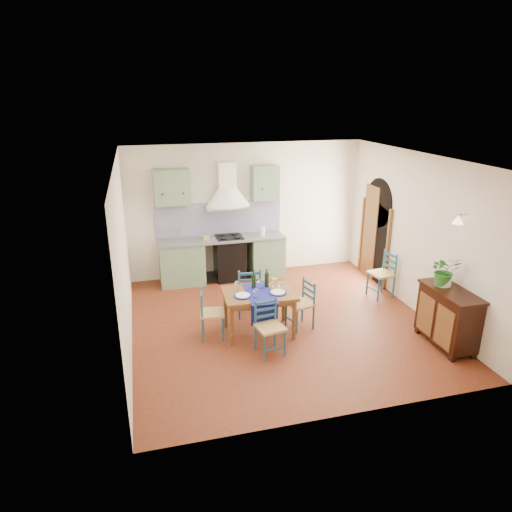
% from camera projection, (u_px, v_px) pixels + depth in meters
% --- Properties ---
extents(floor, '(5.00, 5.00, 0.00)m').
position_uv_depth(floor, '(281.00, 322.00, 7.89)').
color(floor, '#4B2310').
rests_on(floor, ground).
extents(back_wall, '(5.00, 0.96, 2.80)m').
position_uv_depth(back_wall, '(227.00, 230.00, 9.51)').
color(back_wall, beige).
rests_on(back_wall, ground).
extents(right_wall, '(0.26, 5.00, 2.80)m').
position_uv_depth(right_wall, '(408.00, 233.00, 8.28)').
color(right_wall, beige).
rests_on(right_wall, ground).
extents(left_wall, '(0.04, 5.00, 2.80)m').
position_uv_depth(left_wall, '(123.00, 259.00, 6.82)').
color(left_wall, beige).
rests_on(left_wall, ground).
extents(ceiling, '(5.00, 5.00, 0.01)m').
position_uv_depth(ceiling, '(284.00, 158.00, 6.94)').
color(ceiling, white).
rests_on(ceiling, back_wall).
extents(dining_table, '(1.17, 0.89, 1.04)m').
position_uv_depth(dining_table, '(259.00, 297.00, 7.33)').
color(dining_table, brown).
rests_on(dining_table, ground).
extents(chair_near, '(0.45, 0.45, 0.83)m').
position_uv_depth(chair_near, '(269.00, 327.00, 6.84)').
color(chair_near, navy).
rests_on(chair_near, ground).
extents(chair_far, '(0.46, 0.46, 0.91)m').
position_uv_depth(chair_far, '(248.00, 291.00, 8.01)').
color(chair_far, navy).
rests_on(chair_far, ground).
extents(chair_left, '(0.43, 0.43, 0.81)m').
position_uv_depth(chair_left, '(211.00, 313.00, 7.29)').
color(chair_left, navy).
rests_on(chair_left, ground).
extents(chair_right, '(0.46, 0.46, 0.83)m').
position_uv_depth(chair_right, '(301.00, 304.00, 7.60)').
color(chair_right, navy).
rests_on(chair_right, ground).
extents(chair_spare, '(0.47, 0.47, 0.88)m').
position_uv_depth(chair_spare, '(383.00, 274.00, 8.78)').
color(chair_spare, navy).
rests_on(chair_spare, ground).
extents(sideboard, '(0.50, 1.05, 0.94)m').
position_uv_depth(sideboard, '(448.00, 316.00, 7.02)').
color(sideboard, black).
rests_on(sideboard, ground).
extents(potted_plant, '(0.51, 0.47, 0.48)m').
position_uv_depth(potted_plant, '(445.00, 271.00, 6.98)').
color(potted_plant, '#286E25').
rests_on(potted_plant, sideboard).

